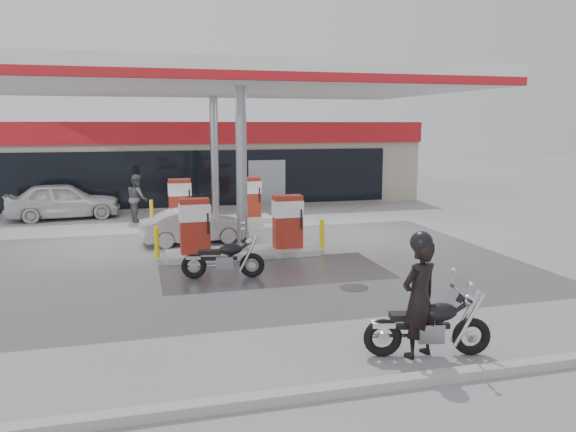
% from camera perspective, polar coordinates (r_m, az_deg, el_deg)
% --- Properties ---
extents(ground, '(90.00, 90.00, 0.00)m').
position_cam_1_polar(ground, '(15.03, -3.26, -5.75)').
color(ground, gray).
rests_on(ground, ground).
extents(wet_patch, '(6.00, 3.00, 0.00)m').
position_cam_1_polar(wet_patch, '(15.13, -1.39, -5.63)').
color(wet_patch, '#4C4C4F').
rests_on(wet_patch, ground).
extents(drain_cover, '(0.70, 0.70, 0.01)m').
position_cam_1_polar(drain_cover, '(13.73, 6.73, -7.25)').
color(drain_cover, '#38383A').
rests_on(drain_cover, ground).
extents(kerb, '(28.00, 0.25, 0.15)m').
position_cam_1_polar(kerb, '(8.68, 6.57, -16.97)').
color(kerb, gray).
rests_on(kerb, ground).
extents(store_building, '(22.00, 8.22, 4.00)m').
position_cam_1_polar(store_building, '(30.36, -9.41, 5.63)').
color(store_building, '#B3A996').
rests_on(store_building, ground).
extents(canopy, '(16.00, 10.02, 5.51)m').
position_cam_1_polar(canopy, '(19.48, -6.46, 13.29)').
color(canopy, silver).
rests_on(canopy, ground).
extents(pump_island_near, '(5.14, 1.30, 1.78)m').
position_cam_1_polar(pump_island_near, '(16.78, -4.66, -1.68)').
color(pump_island_near, '#9E9E99').
rests_on(pump_island_near, ground).
extents(pump_island_far, '(5.14, 1.30, 1.78)m').
position_cam_1_polar(pump_island_far, '(22.63, -7.38, 1.14)').
color(pump_island_far, '#9E9E99').
rests_on(pump_island_far, ground).
extents(main_motorcycle, '(2.17, 0.95, 1.12)m').
position_cam_1_polar(main_motorcycle, '(9.99, 14.19, -10.94)').
color(main_motorcycle, black).
rests_on(main_motorcycle, ground).
extents(biker_main, '(0.86, 0.71, 2.03)m').
position_cam_1_polar(biker_main, '(9.77, 13.19, -8.17)').
color(biker_main, black).
rests_on(biker_main, ground).
extents(parked_motorcycle, '(2.12, 0.87, 1.09)m').
position_cam_1_polar(parked_motorcycle, '(14.47, -6.48, -4.41)').
color(parked_motorcycle, black).
rests_on(parked_motorcycle, ground).
extents(sedan_white, '(4.68, 2.31, 1.53)m').
position_cam_1_polar(sedan_white, '(25.06, -21.87, 1.47)').
color(sedan_white, silver).
rests_on(sedan_white, ground).
extents(attendant, '(0.93, 1.08, 1.91)m').
position_cam_1_polar(attendant, '(23.41, -15.07, 1.78)').
color(attendant, '#525256').
rests_on(attendant, ground).
extents(hatchback_silver, '(3.57, 1.57, 1.14)m').
position_cam_1_polar(hatchback_silver, '(18.80, -9.47, -1.02)').
color(hatchback_silver, '#A9ABB1').
rests_on(hatchback_silver, ground).
extents(parked_car_left, '(3.97, 1.68, 1.14)m').
position_cam_1_polar(parked_car_left, '(28.46, -18.02, 2.15)').
color(parked_car_left, '#470F12').
rests_on(parked_car_left, ground).
extents(parked_car_right, '(4.01, 2.65, 1.02)m').
position_cam_1_polar(parked_car_right, '(29.37, -0.19, 2.71)').
color(parked_car_right, maroon).
rests_on(parked_car_right, ground).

